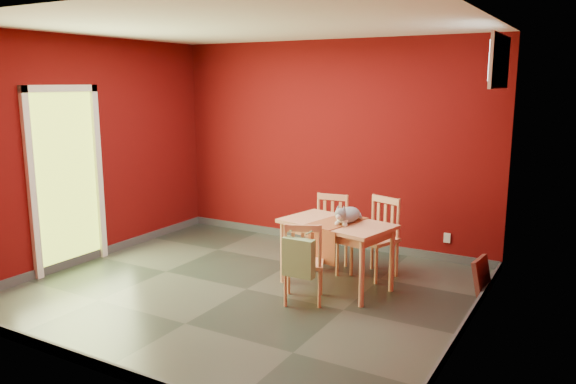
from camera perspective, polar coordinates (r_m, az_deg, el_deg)
The scene contains 13 objects.
ground at distance 6.06m, azimuth -4.23°, elevation -9.81°, with size 4.50×4.50×0.00m, color #2D342D.
room_shell at distance 6.04m, azimuth -4.23°, elevation -9.37°, with size 4.50×4.50×4.50m.
doorway at distance 6.98m, azimuth -21.65°, elevation 1.78°, with size 0.06×1.01×2.13m.
window at distance 5.77m, azimuth 20.66°, elevation 12.29°, with size 0.05×0.90×0.50m.
outlet_plate at distance 7.11m, azimuth 15.85°, elevation -4.51°, with size 0.08×0.01×0.12m, color silver.
dining_table at distance 5.95m, azimuth 4.95°, elevation -3.88°, with size 1.26×0.89×0.72m.
table_runner at distance 5.83m, azimuth 4.47°, elevation -3.82°, with size 0.48×0.77×0.36m.
chair_far_left at distance 6.58m, azimuth 4.17°, elevation -4.04°, with size 0.46×0.46×0.87m.
chair_far_right at distance 6.40m, azimuth 9.04°, elevation -4.46°, with size 0.53×0.53×0.90m.
chair_near at distance 5.57m, azimuth 1.58°, elevation -7.05°, with size 0.51×0.51×0.83m.
tote_bag at distance 5.36m, azimuth 1.08°, elevation -6.67°, with size 0.31×0.19×0.44m.
cat at distance 5.89m, azimuth 6.14°, elevation -2.03°, with size 0.23×0.45×0.22m, color slate, non-canonical shape.
picture_frame at distance 6.18m, azimuth 19.08°, elevation -8.11°, with size 0.17×0.39×0.39m.
Camera 1 is at (3.18, -4.68, 2.16)m, focal length 35.00 mm.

